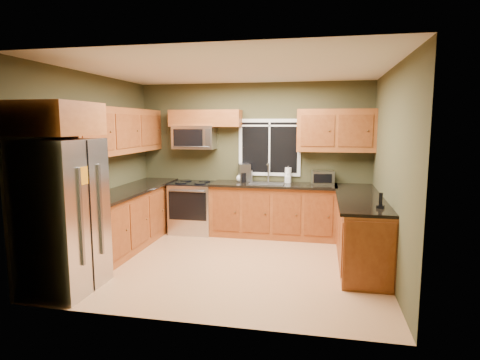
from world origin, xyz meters
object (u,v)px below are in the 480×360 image
(refrigerator, at_px, (63,216))
(range, at_px, (193,207))
(paper_towel_roll, at_px, (288,175))
(coffee_maker, at_px, (244,173))
(kettle, at_px, (249,175))
(soap_bottle_b, at_px, (287,178))
(microwave, at_px, (194,137))
(soap_bottle_a, at_px, (243,175))
(toaster_oven, at_px, (323,177))
(cordless_phone, at_px, (381,203))
(soap_bottle_c, at_px, (240,177))

(refrigerator, height_order, range, refrigerator)
(range, distance_m, paper_towel_roll, 1.82)
(coffee_maker, relative_size, kettle, 1.26)
(coffee_maker, bearing_deg, soap_bottle_b, -0.11)
(microwave, distance_m, soap_bottle_b, 1.83)
(range, height_order, paper_towel_roll, paper_towel_roll)
(soap_bottle_a, bearing_deg, range, -174.09)
(microwave, distance_m, coffee_maker, 1.12)
(soap_bottle_a, distance_m, soap_bottle_b, 0.80)
(kettle, relative_size, soap_bottle_a, 0.93)
(toaster_oven, distance_m, coffee_maker, 1.39)
(paper_towel_roll, bearing_deg, toaster_oven, -5.97)
(kettle, bearing_deg, toaster_oven, -1.02)
(coffee_maker, distance_m, paper_towel_roll, 0.79)
(soap_bottle_a, xyz_separation_m, soap_bottle_b, (0.79, 0.06, -0.05))
(refrigerator, height_order, cordless_phone, refrigerator)
(range, distance_m, toaster_oven, 2.38)
(microwave, xyz_separation_m, kettle, (1.00, 0.03, -0.67))
(refrigerator, distance_m, coffee_maker, 3.34)
(paper_towel_roll, bearing_deg, cordless_phone, -56.47)
(toaster_oven, xyz_separation_m, soap_bottle_c, (-1.46, -0.02, -0.03))
(microwave, xyz_separation_m, coffee_maker, (0.92, 0.02, -0.64))
(soap_bottle_c, bearing_deg, range, -171.30)
(refrigerator, relative_size, cordless_phone, 9.35)
(coffee_maker, height_order, soap_bottle_c, coffee_maker)
(coffee_maker, height_order, soap_bottle_a, coffee_maker)
(soap_bottle_a, xyz_separation_m, soap_bottle_c, (-0.05, 0.04, -0.05))
(toaster_oven, distance_m, kettle, 1.30)
(coffee_maker, distance_m, cordless_phone, 2.83)
(kettle, distance_m, soap_bottle_c, 0.16)
(coffee_maker, xyz_separation_m, soap_bottle_a, (-0.02, -0.07, -0.01))
(toaster_oven, distance_m, soap_bottle_a, 1.40)
(microwave, distance_m, toaster_oven, 2.40)
(coffee_maker, bearing_deg, refrigerator, -118.74)
(range, bearing_deg, microwave, 90.02)
(toaster_oven, bearing_deg, refrigerator, -135.74)
(coffee_maker, bearing_deg, cordless_phone, -42.54)
(range, height_order, soap_bottle_b, soap_bottle_b)
(range, relative_size, kettle, 3.69)
(microwave, height_order, soap_bottle_c, microwave)
(range, xyz_separation_m, coffee_maker, (0.92, 0.16, 0.62))
(microwave, bearing_deg, kettle, 1.96)
(refrigerator, height_order, soap_bottle_a, refrigerator)
(toaster_oven, xyz_separation_m, cordless_phone, (0.70, -1.90, -0.06))
(kettle, bearing_deg, refrigerator, -119.88)
(toaster_oven, xyz_separation_m, soap_bottle_a, (-1.40, -0.05, 0.02))
(toaster_oven, xyz_separation_m, soap_bottle_b, (-0.61, 0.01, -0.03))
(paper_towel_roll, xyz_separation_m, soap_bottle_b, (-0.01, -0.05, -0.05))
(microwave, height_order, toaster_oven, microwave)
(refrigerator, relative_size, soap_bottle_a, 6.58)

